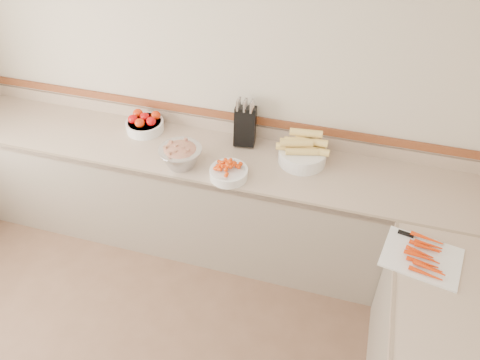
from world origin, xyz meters
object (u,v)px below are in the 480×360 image
(tomato_bowl, at_px, (145,124))
(corn_bowl, at_px, (303,152))
(cutting_board, at_px, (422,256))
(cherry_tomato_bowl, at_px, (229,172))
(knife_block, at_px, (245,125))
(rhubarb_bowl, at_px, (181,155))

(tomato_bowl, relative_size, corn_bowl, 0.78)
(corn_bowl, bearing_deg, cutting_board, -40.36)
(cherry_tomato_bowl, distance_m, cutting_board, 1.32)
(cherry_tomato_bowl, height_order, cutting_board, cherry_tomato_bowl)
(knife_block, bearing_deg, cherry_tomato_bowl, -89.34)
(corn_bowl, xyz_separation_m, rhubarb_bowl, (-0.81, -0.28, 0.00))
(cutting_board, bearing_deg, corn_bowl, 139.64)
(corn_bowl, bearing_deg, cherry_tomato_bowl, -145.00)
(rhubarb_bowl, bearing_deg, tomato_bowl, 142.57)
(tomato_bowl, height_order, cutting_board, tomato_bowl)
(corn_bowl, relative_size, rhubarb_bowl, 1.24)
(tomato_bowl, bearing_deg, knife_block, 4.52)
(tomato_bowl, xyz_separation_m, rhubarb_bowl, (0.43, -0.33, 0.03))
(knife_block, xyz_separation_m, tomato_bowl, (-0.79, -0.06, -0.09))
(cherry_tomato_bowl, bearing_deg, cutting_board, -16.76)
(cherry_tomato_bowl, bearing_deg, knife_block, 90.66)
(tomato_bowl, distance_m, cherry_tomato_bowl, 0.87)
(corn_bowl, bearing_deg, knife_block, 165.74)
(tomato_bowl, distance_m, corn_bowl, 1.24)
(corn_bowl, distance_m, cutting_board, 1.07)
(knife_block, xyz_separation_m, cherry_tomato_bowl, (0.00, -0.43, -0.10))
(knife_block, relative_size, rhubarb_bowl, 1.24)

